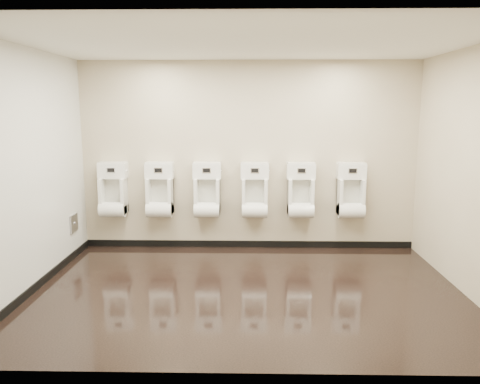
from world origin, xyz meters
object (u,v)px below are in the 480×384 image
object	(u,v)px
access_panel	(74,223)
urinal_1	(160,194)
urinal_0	(113,194)
urinal_5	(351,195)
urinal_3	(255,194)
urinal_2	(207,194)
urinal_4	(301,194)

from	to	relation	value
access_panel	urinal_1	world-z (taller)	urinal_1
urinal_0	urinal_5	distance (m)	3.54
urinal_1	urinal_5	bearing A→B (deg)	0.00
urinal_1	urinal_3	distance (m)	1.41
urinal_1	urinal_2	bearing A→B (deg)	0.00
access_panel	urinal_4	world-z (taller)	urinal_4
urinal_2	urinal_3	xyz separation A→B (m)	(0.71, 0.00, 0.00)
urinal_3	urinal_5	xyz separation A→B (m)	(1.42, 0.00, 0.00)
urinal_0	urinal_5	xyz separation A→B (m)	(3.54, 0.00, 0.00)
urinal_5	urinal_1	bearing A→B (deg)	180.00
urinal_0	urinal_3	xyz separation A→B (m)	(2.11, 0.00, 0.00)
urinal_1	urinal_5	size ratio (longest dim) A/B	1.00
urinal_3	urinal_2	bearing A→B (deg)	180.00
urinal_1	urinal_4	xyz separation A→B (m)	(2.10, 0.00, 0.00)
urinal_2	urinal_4	size ratio (longest dim) A/B	1.00
urinal_1	urinal_4	size ratio (longest dim) A/B	1.00
urinal_4	urinal_3	bearing A→B (deg)	180.00
urinal_2	urinal_3	world-z (taller)	same
urinal_1	urinal_2	world-z (taller)	same
access_panel	urinal_3	size ratio (longest dim) A/B	0.31
access_panel	urinal_0	size ratio (longest dim) A/B	0.31
urinal_3	urinal_4	xyz separation A→B (m)	(0.68, 0.00, 0.00)
urinal_5	access_panel	bearing A→B (deg)	-174.17
urinal_1	urinal_5	world-z (taller)	same
access_panel	urinal_2	xyz separation A→B (m)	(1.87, 0.41, 0.35)
urinal_4	urinal_0	bearing A→B (deg)	180.00
urinal_3	urinal_5	bearing A→B (deg)	0.00
urinal_2	urinal_5	distance (m)	2.13
access_panel	urinal_0	distance (m)	0.71
urinal_0	urinal_4	distance (m)	2.79
urinal_0	urinal_2	size ratio (longest dim) A/B	1.00
access_panel	urinal_4	bearing A→B (deg)	7.14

